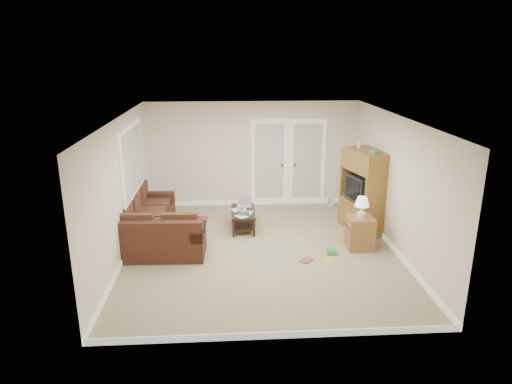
{
  "coord_description": "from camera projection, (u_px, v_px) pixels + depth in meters",
  "views": [
    {
      "loc": [
        -0.6,
        -7.85,
        3.62
      ],
      "look_at": [
        -0.08,
        0.22,
        1.1
      ],
      "focal_mm": 32.0,
      "sensor_mm": 36.0,
      "label": 1
    }
  ],
  "objects": [
    {
      "name": "floor",
      "position": [
        261.0,
        251.0,
        8.6
      ],
      "size": [
        5.5,
        5.5,
        0.0
      ],
      "primitive_type": "plane",
      "color": "tan",
      "rests_on": "ground"
    },
    {
      "name": "floor_book",
      "position": [
        302.0,
        259.0,
        8.24
      ],
      "size": [
        0.28,
        0.29,
        0.02
      ],
      "primitive_type": "imported",
      "rotation": [
        0.0,
        0.0,
        -0.74
      ],
      "color": "brown",
      "rests_on": "floor"
    },
    {
      "name": "side_cabinet",
      "position": [
        360.0,
        230.0,
        8.63
      ],
      "size": [
        0.49,
        0.49,
        1.02
      ],
      "rotation": [
        0.0,
        0.0,
        -0.01
      ],
      "color": "olive",
      "rests_on": "floor"
    },
    {
      "name": "wall_front",
      "position": [
        278.0,
        252.0,
        5.6
      ],
      "size": [
        5.0,
        0.02,
        2.5
      ],
      "primitive_type": "cube",
      "color": "white",
      "rests_on": "floor"
    },
    {
      "name": "tv_armoire",
      "position": [
        364.0,
        191.0,
        9.37
      ],
      "size": [
        0.84,
        1.18,
        1.83
      ],
      "rotation": [
        0.0,
        0.0,
        0.26
      ],
      "color": "olive",
      "rests_on": "floor"
    },
    {
      "name": "floor_greenbox",
      "position": [
        331.0,
        251.0,
        8.48
      ],
      "size": [
        0.18,
        0.23,
        0.09
      ],
      "primitive_type": "cube",
      "rotation": [
        0.0,
        0.0,
        -0.11
      ],
      "color": "#3F8B45",
      "rests_on": "floor"
    },
    {
      "name": "wall_back",
      "position": [
        253.0,
        154.0,
        10.84
      ],
      "size": [
        5.0,
        0.02,
        2.5
      ],
      "primitive_type": "cube",
      "color": "white",
      "rests_on": "floor"
    },
    {
      "name": "floor_magazine",
      "position": [
        330.0,
        260.0,
        8.22
      ],
      "size": [
        0.32,
        0.29,
        0.01
      ],
      "primitive_type": "cube",
      "rotation": [
        0.0,
        0.0,
        0.39
      ],
      "color": "gold",
      "rests_on": "floor"
    },
    {
      "name": "coffee_table",
      "position": [
        243.0,
        219.0,
        9.63
      ],
      "size": [
        0.5,
        0.98,
        0.66
      ],
      "rotation": [
        0.0,
        0.0,
        -0.01
      ],
      "color": "black",
      "rests_on": "floor"
    },
    {
      "name": "window_left",
      "position": [
        132.0,
        161.0,
        8.94
      ],
      "size": [
        0.05,
        1.92,
        1.42
      ],
      "color": "white",
      "rests_on": "wall_left"
    },
    {
      "name": "ceiling",
      "position": [
        262.0,
        118.0,
        7.85
      ],
      "size": [
        5.0,
        5.5,
        0.02
      ],
      "primitive_type": "cube",
      "color": "white",
      "rests_on": "wall_back"
    },
    {
      "name": "wall_left",
      "position": [
        121.0,
        190.0,
        8.07
      ],
      "size": [
        0.02,
        5.5,
        2.5
      ],
      "primitive_type": "cube",
      "color": "white",
      "rests_on": "floor"
    },
    {
      "name": "baseboards",
      "position": [
        261.0,
        248.0,
        8.58
      ],
      "size": [
        5.0,
        5.5,
        0.1
      ],
      "primitive_type": null,
      "color": "white",
      "rests_on": "floor"
    },
    {
      "name": "french_doors",
      "position": [
        288.0,
        163.0,
        10.93
      ],
      "size": [
        1.8,
        0.05,
        2.13
      ],
      "color": "white",
      "rests_on": "floor"
    },
    {
      "name": "sectional_sofa",
      "position": [
        152.0,
        228.0,
        8.89
      ],
      "size": [
        1.72,
        2.58,
        0.78
      ],
      "rotation": [
        0.0,
        0.0,
        -0.03
      ],
      "color": "#45251A",
      "rests_on": "floor"
    },
    {
      "name": "wall_right",
      "position": [
        397.0,
        185.0,
        8.38
      ],
      "size": [
        0.02,
        5.5,
        2.5
      ],
      "primitive_type": "cube",
      "color": "white",
      "rests_on": "floor"
    },
    {
      "name": "space_heater",
      "position": [
        331.0,
        201.0,
        11.0
      ],
      "size": [
        0.13,
        0.12,
        0.28
      ],
      "primitive_type": "cube",
      "rotation": [
        0.0,
        0.0,
        0.23
      ],
      "color": "white",
      "rests_on": "floor"
    }
  ]
}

